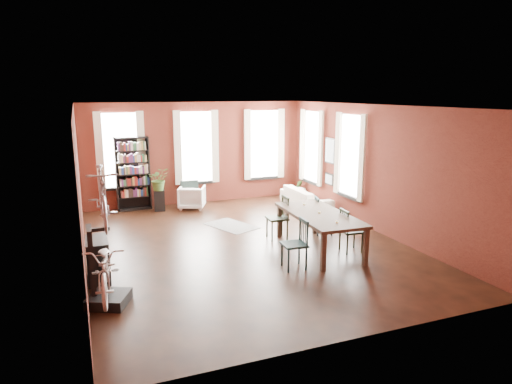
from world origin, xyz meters
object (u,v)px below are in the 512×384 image
dining_table (319,232)px  bike_trainer (109,299)px  dining_chair_d (324,216)px  white_armchair (192,196)px  dining_chair_b (277,218)px  bookshelf (133,174)px  plant_stand (160,200)px  dining_chair_c (351,231)px  console_table (98,260)px  bicycle_floor (104,244)px  cream_sofa (306,195)px  dining_chair_a (294,244)px

dining_table → bike_trainer: 4.74m
dining_chair_d → white_armchair: size_ratio=1.22×
dining_chair_b → bike_trainer: bearing=-57.1°
bookshelf → plant_stand: bookshelf is taller
dining_chair_c → console_table: 5.35m
dining_chair_c → bicycle_floor: size_ratio=0.55×
dining_table → cream_sofa: (1.52, 3.55, -0.02)m
plant_stand → dining_chair_a: bearing=-72.7°
white_armchair → bicycle_floor: bicycle_floor is taller
dining_chair_a → bicycle_floor: bearing=-80.4°
plant_stand → bicycle_floor: bearing=-107.5°
dining_chair_a → bookshelf: 6.52m
dining_chair_c → bookshelf: 6.94m
dining_chair_d → dining_chair_c: bearing=-167.3°
dining_chair_a → dining_chair_d: (1.70, 1.80, -0.04)m
cream_sofa → dining_chair_a: bearing=149.8°
dining_chair_b → white_armchair: dining_chair_b is taller
dining_chair_c → dining_chair_d: 1.37m
dining_chair_c → bike_trainer: dining_chair_c is taller
plant_stand → dining_chair_c: bearing=-57.0°
bookshelf → white_armchair: (1.65, -0.52, -0.72)m
dining_table → plant_stand: bearing=121.8°
dining_chair_d → console_table: bearing=116.0°
dining_chair_a → console_table: (-3.72, 0.82, -0.11)m
console_table → plant_stand: console_table is taller
dining_chair_a → dining_chair_c: (1.62, 0.43, -0.02)m
bike_trainer → console_table: size_ratio=0.77×
dining_table → console_table: 4.71m
bookshelf → bicycle_floor: bearing=-100.6°
bike_trainer → dining_chair_c: bearing=8.3°
dining_chair_b → bike_trainer: dining_chair_b is taller
dining_table → white_armchair: dining_table is taller
dining_chair_d → console_table: size_ratio=1.17×
dining_chair_a → cream_sofa: (2.51, 4.32, -0.10)m
dining_chair_b → bookshelf: (-2.89, 4.15, 0.58)m
cream_sofa → console_table: size_ratio=2.60×
white_armchair → console_table: console_table is taller
dining_chair_c → console_table: size_ratio=1.21×
dining_chair_a → white_armchair: dining_chair_a is taller
dining_table → dining_chair_a: dining_chair_a is taller
dining_chair_b → dining_chair_d: dining_chair_b is taller
dining_chair_a → cream_sofa: 5.00m
dining_table → plant_stand: 5.56m
dining_table → bicycle_floor: bearing=-164.2°
dining_chair_a → plant_stand: size_ratio=1.61×
cream_sofa → console_table: (-6.23, -3.50, -0.01)m
plant_stand → dining_chair_d: bearing=-48.0°
dining_table → dining_chair_a: bearing=-139.6°
bike_trainer → console_table: bearing=95.2°
white_armchair → bike_trainer: white_armchair is taller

